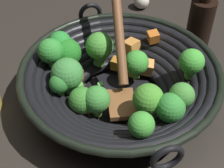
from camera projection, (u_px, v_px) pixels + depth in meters
ground_plane at (120, 100)px, 0.67m from camera, size 4.00×4.00×0.00m
wok at (118, 79)px, 0.63m from camera, size 0.42×0.38×0.26m
soy_sauce_bottle at (200, 23)px, 0.75m from camera, size 0.06×0.06×0.17m
garlic_bulb at (142, 1)px, 0.91m from camera, size 0.04×0.04×0.04m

